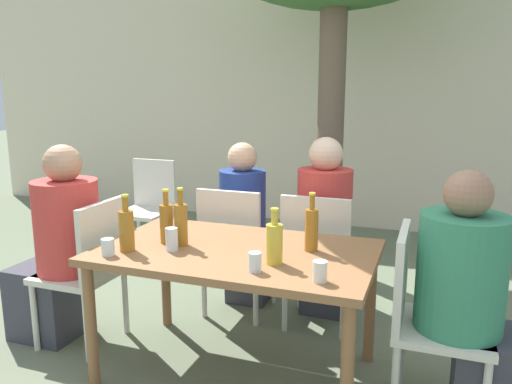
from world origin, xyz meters
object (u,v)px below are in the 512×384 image
(amber_bottle_2, at_px, (181,223))
(amber_bottle_4, at_px, (167,222))
(oil_cruet_3, at_px, (274,242))
(person_seated_2, at_px, (247,233))
(person_seated_3, at_px, (326,236))
(patio_chair_2, at_px, (235,244))
(patio_chair_3, at_px, (318,253))
(patio_chair_4, at_px, (149,203))
(person_seated_1, at_px, (477,313))
(amber_bottle_0, at_px, (312,228))
(person_seated_0, at_px, (59,253))
(drinking_glass_2, at_px, (320,271))
(drinking_glass_0, at_px, (255,262))
(drinking_glass_3, at_px, (172,239))
(patio_chair_0, at_px, (90,264))
(drinking_glass_1, at_px, (108,247))
(patio_chair_1, at_px, (424,312))
(amber_bottle_1, at_px, (127,229))
(dining_table_front, at_px, (237,263))

(amber_bottle_2, relative_size, amber_bottle_4, 1.06)
(oil_cruet_3, relative_size, amber_bottle_4, 0.92)
(person_seated_2, distance_m, person_seated_3, 0.58)
(amber_bottle_2, bearing_deg, patio_chair_2, 88.93)
(patio_chair_3, relative_size, patio_chair_4, 1.00)
(person_seated_1, height_order, amber_bottle_0, person_seated_1)
(person_seated_0, relative_size, amber_bottle_2, 3.90)
(person_seated_3, relative_size, oil_cruet_3, 4.55)
(person_seated_2, distance_m, amber_bottle_0, 1.09)
(person_seated_2, height_order, drinking_glass_2, person_seated_2)
(drinking_glass_0, distance_m, drinking_glass_3, 0.53)
(patio_chair_0, bearing_deg, patio_chair_2, 135.21)
(patio_chair_4, xyz_separation_m, drinking_glass_1, (0.96, -1.90, 0.25))
(patio_chair_1, bearing_deg, drinking_glass_2, 124.67)
(amber_bottle_1, relative_size, amber_bottle_2, 0.95)
(person_seated_1, xyz_separation_m, amber_bottle_1, (-1.71, -0.23, 0.29))
(amber_bottle_4, bearing_deg, patio_chair_0, 177.08)
(person_seated_0, relative_size, drinking_glass_1, 14.03)
(patio_chair_0, height_order, person_seated_2, person_seated_2)
(person_seated_1, relative_size, amber_bottle_1, 4.01)
(person_seated_1, relative_size, amber_bottle_4, 4.04)
(drinking_glass_2, bearing_deg, drinking_glass_3, 169.12)
(dining_table_front, distance_m, drinking_glass_1, 0.67)
(amber_bottle_0, distance_m, amber_bottle_4, 0.79)
(person_seated_2, relative_size, person_seated_3, 0.96)
(person_seated_1, bearing_deg, patio_chair_2, 65.52)
(amber_bottle_0, bearing_deg, patio_chair_3, 98.82)
(amber_bottle_1, height_order, oil_cruet_3, amber_bottle_1)
(patio_chair_4, distance_m, drinking_glass_3, 2.13)
(drinking_glass_0, relative_size, drinking_glass_2, 0.98)
(drinking_glass_0, bearing_deg, amber_bottle_0, 66.43)
(person_seated_1, bearing_deg, amber_bottle_2, 91.73)
(amber_bottle_0, height_order, oil_cruet_3, amber_bottle_0)
(person_seated_1, height_order, oil_cruet_3, person_seated_1)
(person_seated_1, bearing_deg, patio_chair_1, 90.00)
(patio_chair_2, distance_m, drinking_glass_3, 0.86)
(patio_chair_4, xyz_separation_m, person_seated_0, (0.34, -1.57, 0.05))
(oil_cruet_3, xyz_separation_m, drinking_glass_3, (-0.57, 0.00, -0.05))
(oil_cruet_3, relative_size, drinking_glass_1, 3.13)
(patio_chair_1, xyz_separation_m, person_seated_1, (0.23, -0.00, 0.03))
(amber_bottle_1, bearing_deg, drinking_glass_0, -4.48)
(person_seated_0, distance_m, amber_bottle_4, 0.83)
(patio_chair_3, bearing_deg, person_seated_0, 24.50)
(dining_table_front, distance_m, patio_chair_0, 0.97)
(person_seated_2, bearing_deg, oil_cruet_3, 117.39)
(patio_chair_0, bearing_deg, amber_bottle_2, 86.06)
(drinking_glass_1, bearing_deg, drinking_glass_0, 2.97)
(drinking_glass_2, bearing_deg, person_seated_1, 24.46)
(person_seated_3, distance_m, amber_bottle_4, 1.19)
(person_seated_1, height_order, amber_bottle_2, person_seated_1)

